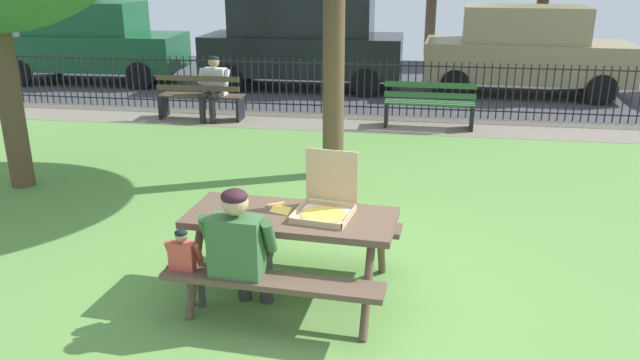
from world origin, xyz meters
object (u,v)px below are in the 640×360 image
Objects in this scene: park_bench_left at (201,98)px; parked_car_far_left at (91,41)px; picnic_table_foreground at (291,233)px; person_on_park_bench at (213,85)px; parked_car_left at (303,41)px; child_at_table at (187,262)px; parked_car_center at (525,49)px; pizza_slice_on_table at (280,208)px; pizza_box_open at (326,203)px; park_bench_center at (429,105)px; adult_at_table at (241,248)px.

park_bench_left is 5.29m from parked_car_far_left.
person_on_park_bench reaches higher than picnic_table_foreground.
parked_car_left reaches higher than park_bench_left.
person_on_park_bench is at bearing 106.34° from child_at_table.
park_bench_left is 3.75m from parked_car_left.
parked_car_far_left and parked_car_center have the same top height.
parked_car_center is (6.36, 3.44, 0.59)m from park_bench_left.
pizza_slice_on_table is at bearing 137.00° from picnic_table_foreground.
pizza_slice_on_table is at bearing -66.81° from person_on_park_bench.
picnic_table_foreground is 3.36× the size of pizza_box_open.
person_on_park_bench is (-4.02, 0.02, 0.24)m from park_bench_center.
park_bench_center is at bearing -22.61° from parked_car_far_left.
parked_car_center reaches higher than pizza_box_open.
parked_car_left reaches higher than park_bench_center.
pizza_slice_on_table is 11.79m from parked_car_far_left.
child_at_table is 7.05m from person_on_park_bench.
person_on_park_bench is 5.45m from parked_car_far_left.
adult_at_table is at bearing -68.17° from park_bench_left.
parked_car_center reaches higher than person_on_park_bench.
adult_at_table reaches higher than picnic_table_foreground.
adult_at_table is 6.93m from park_bench_center.
child_at_table is (-0.47, -0.00, -0.16)m from adult_at_table.
pizza_box_open is at bearing 12.83° from picnic_table_foreground.
parked_car_left is at bearing 0.01° from parked_car_far_left.
picnic_table_foreground is at bearing -80.22° from parked_car_left.
parked_car_far_left is (-8.24, 3.43, 0.59)m from park_bench_center.
picnic_table_foreground is at bearing 56.56° from adult_at_table.
park_bench_left is at bearing 115.21° from pizza_slice_on_table.
parked_car_far_left is at bearing 157.39° from park_bench_center.
park_bench_center is (1.37, 6.15, -0.36)m from pizza_slice_on_table.
parked_car_center reaches higher than park_bench_center.
adult_at_table is 0.74× the size of park_bench_center.
park_bench_center is at bearing -0.28° from person_on_park_bench.
parked_car_far_left is (-3.98, 3.43, 0.59)m from park_bench_left.
park_bench_center is 4.02m from person_on_park_bench.
child_at_table is at bearing -73.66° from person_on_park_bench.
parked_car_center reaches higher than park_bench_left.
parked_car_center is (5.01, 0.00, -0.09)m from parked_car_left.
park_bench_left is at bearing -180.00° from park_bench_center.
person_on_park_bench is (-2.45, 6.77, 0.00)m from adult_at_table.
park_bench_center is 4.07m from parked_car_center.
child_at_table is 10.24m from parked_car_left.
parked_car_left reaches higher than pizza_slice_on_table.
pizza_box_open is 9.84m from parked_car_left.
person_on_park_bench is (0.25, 0.02, 0.24)m from park_bench_left.
pizza_box_open is at bearing -98.76° from park_bench_center.
person_on_park_bench is at bearing 109.90° from adult_at_table.
pizza_box_open is 12.08m from parked_car_far_left.
person_on_park_bench reaches higher than park_bench_left.
parked_car_far_left reaches higher than child_at_table.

